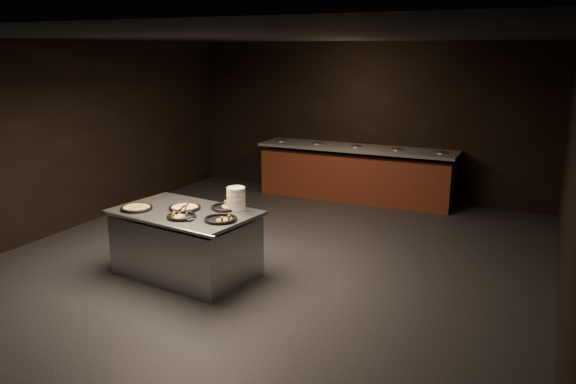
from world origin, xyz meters
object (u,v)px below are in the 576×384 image
object	(u,v)px
pan_veggie_whole	(137,208)
serving_counter	(186,244)
pan_cheese_whole	(185,208)
plate_stack	(236,199)

from	to	relation	value
pan_veggie_whole	serving_counter	bearing A→B (deg)	19.78
serving_counter	pan_cheese_whole	xyz separation A→B (m)	(-0.04, 0.06, 0.45)
serving_counter	plate_stack	xyz separation A→B (m)	(0.56, 0.29, 0.57)
serving_counter	pan_veggie_whole	distance (m)	0.76
pan_cheese_whole	serving_counter	bearing A→B (deg)	-58.44
serving_counter	pan_cheese_whole	world-z (taller)	pan_cheese_whole
pan_veggie_whole	pan_cheese_whole	bearing A→B (deg)	26.78
serving_counter	plate_stack	size ratio (longest dim) A/B	6.51
serving_counter	plate_stack	world-z (taller)	plate_stack
plate_stack	pan_veggie_whole	bearing A→B (deg)	-156.26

